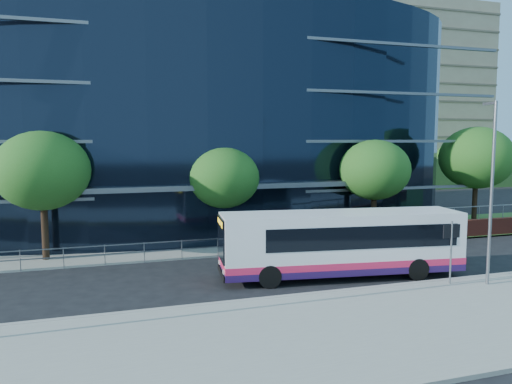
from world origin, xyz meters
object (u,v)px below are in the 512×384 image
object	(u,v)px
tree_dist_e	(363,154)
tree_dist_f	(452,155)
streetlight_east	(491,187)
tree_far_c	(375,170)
tree_far_d	(477,158)
street_sign	(451,239)
tree_far_a	(42,171)
city_bus	(343,243)
tree_far_b	(224,178)

from	to	relation	value
tree_dist_e	tree_dist_f	bearing A→B (deg)	7.13
tree_dist_f	streetlight_east	distance (m)	55.74
tree_far_c	tree_dist_f	xyz separation A→B (m)	(33.00, 33.00, -0.33)
tree_far_d	tree_far_c	bearing A→B (deg)	-173.66
street_sign	streetlight_east	distance (m)	2.80
tree_far_a	tree_dist_f	xyz separation A→B (m)	(53.00, 33.00, -0.65)
city_bus	tree_far_a	bearing A→B (deg)	158.32
tree_far_d	tree_dist_e	size ratio (longest dim) A/B	1.14
tree_dist_e	city_bus	distance (m)	45.22
city_bus	tree_far_b	bearing A→B (deg)	122.15
street_sign	tree_far_d	bearing A→B (deg)	45.22
tree_far_c	tree_dist_f	distance (m)	46.67
tree_far_d	streetlight_east	bearing A→B (deg)	-129.40
street_sign	streetlight_east	world-z (taller)	streetlight_east
tree_far_b	tree_dist_e	bearing A→B (deg)	48.48
tree_far_b	tree_dist_f	size ratio (longest dim) A/B	1.00
tree_far_c	streetlight_east	distance (m)	11.22
tree_dist_e	city_bus	xyz separation A→B (m)	(-23.25, -38.68, -2.89)
tree_far_a	tree_dist_f	world-z (taller)	tree_far_a
tree_dist_f	city_bus	size ratio (longest dim) A/B	0.52
street_sign	tree_dist_e	distance (m)	45.99
tree_far_c	tree_dist_e	xyz separation A→B (m)	(17.00, 31.00, 0.00)
street_sign	tree_far_c	distance (m)	11.14
street_sign	tree_far_d	xyz separation A→B (m)	(11.50, 11.59, 3.04)
tree_far_c	city_bus	distance (m)	10.31
street_sign	tree_dist_f	xyz separation A→B (m)	(35.50, 43.59, 2.06)
tree_far_a	tree_far_c	size ratio (longest dim) A/B	1.07
tree_far_c	tree_dist_e	size ratio (longest dim) A/B	1.00
tree_far_b	tree_dist_e	distance (m)	40.74
tree_far_b	tree_far_d	distance (m)	19.03
tree_far_a	tree_dist_f	distance (m)	62.44
street_sign	tree_far_c	xyz separation A→B (m)	(2.50, 10.59, 2.39)
streetlight_east	tree_far_d	bearing A→B (deg)	50.60
tree_far_b	streetlight_east	xyz separation A→B (m)	(9.00, -11.67, 0.23)
street_sign	streetlight_east	size ratio (longest dim) A/B	0.35
tree_dist_f	tree_far_b	bearing A→B (deg)	-142.92
tree_dist_f	tree_far_c	bearing A→B (deg)	-135.00
tree_far_a	city_bus	bearing A→B (deg)	-29.18
street_sign	tree_far_c	size ratio (longest dim) A/B	0.43
tree_dist_f	streetlight_east	bearing A→B (deg)	-127.58
tree_far_a	tree_far_d	distance (m)	29.02
tree_far_b	tree_far_d	bearing A→B (deg)	1.51
tree_far_c	tree_far_d	xyz separation A→B (m)	(9.00, 1.00, 0.65)
tree_far_b	tree_far_d	xyz separation A→B (m)	(19.00, 0.50, 0.98)
tree_far_a	city_bus	distance (m)	16.08
tree_dist_e	streetlight_east	bearing A→B (deg)	-113.11
street_sign	tree_far_b	size ratio (longest dim) A/B	0.46
street_sign	tree_far_b	world-z (taller)	tree_far_b
tree_dist_f	streetlight_east	xyz separation A→B (m)	(-34.00, -44.17, 0.23)
tree_far_d	tree_dist_f	bearing A→B (deg)	53.13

